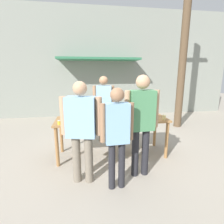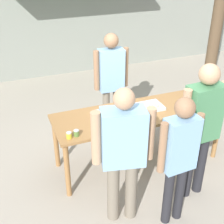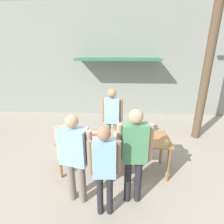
# 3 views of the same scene
# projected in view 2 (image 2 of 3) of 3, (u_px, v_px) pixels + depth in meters

# --- Properties ---
(ground_plane) EXTENTS (24.00, 24.00, 0.00)m
(ground_plane) POSITION_uv_depth(u_px,v_px,m) (137.00, 161.00, 4.86)
(ground_plane) COLOR #A39989
(serving_table) EXTENTS (2.47, 0.80, 0.87)m
(serving_table) POSITION_uv_depth(u_px,v_px,m) (139.00, 118.00, 4.48)
(serving_table) COLOR olive
(serving_table) RESTS_ON ground
(food_tray_sausages) EXTENTS (0.45, 0.32, 0.04)m
(food_tray_sausages) POSITION_uv_depth(u_px,v_px,m) (112.00, 114.00, 4.35)
(food_tray_sausages) COLOR silver
(food_tray_sausages) RESTS_ON serving_table
(food_tray_buns) EXTENTS (0.40, 0.31, 0.05)m
(food_tray_buns) POSITION_uv_depth(u_px,v_px,m) (149.00, 107.00, 4.53)
(food_tray_buns) COLOR silver
(food_tray_buns) RESTS_ON serving_table
(condiment_jar_mustard) EXTENTS (0.07, 0.07, 0.08)m
(condiment_jar_mustard) POSITION_uv_depth(u_px,v_px,m) (69.00, 135.00, 3.84)
(condiment_jar_mustard) COLOR gold
(condiment_jar_mustard) RESTS_ON serving_table
(condiment_jar_ketchup) EXTENTS (0.07, 0.07, 0.08)m
(condiment_jar_ketchup) POSITION_uv_depth(u_px,v_px,m) (76.00, 133.00, 3.88)
(condiment_jar_ketchup) COLOR #567A38
(condiment_jar_ketchup) RESTS_ON serving_table
(beer_cup) EXTENTS (0.08, 0.08, 0.11)m
(beer_cup) POSITION_uv_depth(u_px,v_px,m) (216.00, 104.00, 4.53)
(beer_cup) COLOR #DBC67A
(beer_cup) RESTS_ON serving_table
(person_server_behind_table) EXTENTS (0.57, 0.24, 1.79)m
(person_server_behind_table) POSITION_uv_depth(u_px,v_px,m) (111.00, 77.00, 5.03)
(person_server_behind_table) COLOR #756B5B
(person_server_behind_table) RESTS_ON ground
(person_customer_holding_hotdog) EXTENTS (0.68, 0.36, 1.75)m
(person_customer_holding_hotdog) POSITION_uv_depth(u_px,v_px,m) (123.00, 148.00, 3.40)
(person_customer_holding_hotdog) COLOR #756B5B
(person_customer_holding_hotdog) RESTS_ON ground
(person_customer_with_cup) EXTENTS (0.63, 0.26, 1.85)m
(person_customer_with_cup) POSITION_uv_depth(u_px,v_px,m) (202.00, 122.00, 3.73)
(person_customer_with_cup) COLOR #232328
(person_customer_with_cup) RESTS_ON ground
(person_customer_waiting_in_line) EXTENTS (0.53, 0.22, 1.67)m
(person_customer_waiting_in_line) POSITION_uv_depth(u_px,v_px,m) (179.00, 152.00, 3.38)
(person_customer_waiting_in_line) COLOR #232328
(person_customer_waiting_in_line) RESTS_ON ground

